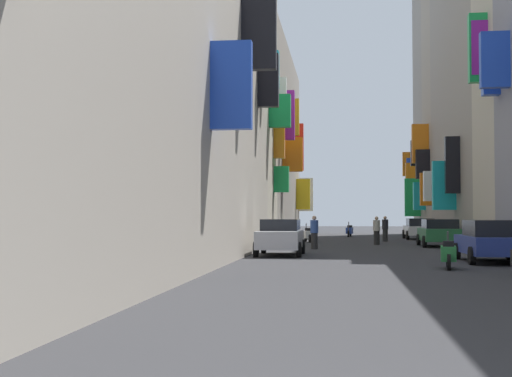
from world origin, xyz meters
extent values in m
plane|color=#2D2D30|center=(0.00, 30.00, 0.00)|extent=(140.00, 140.00, 0.00)
cube|color=blue|center=(-4.41, 16.73, 5.35)|extent=(1.19, 0.37, 2.54)
cube|color=black|center=(-4.53, 28.35, 7.69)|extent=(0.94, 0.47, 2.40)
cube|color=#19B2BF|center=(-4.60, 30.11, 8.55)|extent=(0.80, 0.60, 1.74)
cube|color=black|center=(-4.34, 23.10, 8.62)|extent=(1.31, 0.43, 3.05)
cube|color=#BCB29E|center=(-8.00, 35.30, 8.83)|extent=(6.00, 5.61, 17.66)
cube|color=orange|center=(-4.70, 35.96, 5.77)|extent=(0.60, 0.59, 1.98)
cube|color=green|center=(-4.59, 36.05, 3.61)|extent=(0.83, 0.44, 1.45)
cube|color=purple|center=(-4.47, 37.48, 7.39)|extent=(1.06, 0.56, 2.84)
cube|color=green|center=(-4.44, 33.39, 7.04)|extent=(1.12, 0.57, 1.71)
cube|color=white|center=(-4.64, 35.87, 8.48)|extent=(0.71, 0.47, 1.58)
cube|color=gray|center=(-8.00, 49.05, 6.82)|extent=(6.00, 21.90, 13.65)
cube|color=yellow|center=(-4.43, 55.66, 3.34)|extent=(1.15, 0.53, 2.53)
cube|color=red|center=(-4.35, 42.65, 6.03)|extent=(1.29, 0.37, 3.05)
cube|color=white|center=(-4.37, 59.03, 3.41)|extent=(1.26, 0.46, 2.89)
cube|color=orange|center=(-4.36, 41.83, 5.48)|extent=(1.27, 0.44, 2.17)
cube|color=yellow|center=(-4.42, 40.24, 7.65)|extent=(1.15, 0.42, 2.25)
cube|color=blue|center=(4.47, 24.05, 7.45)|extent=(1.06, 0.43, 2.11)
cube|color=blue|center=(4.67, 25.75, 7.24)|extent=(0.67, 0.51, 1.70)
cube|color=purple|center=(4.65, 28.02, 8.82)|extent=(0.70, 0.43, 2.36)
cube|color=green|center=(4.61, 28.07, 8.84)|extent=(0.78, 0.46, 3.00)
cube|color=gray|center=(8.00, 39.72, 10.56)|extent=(6.00, 15.81, 21.11)
cube|color=orange|center=(4.51, 45.79, 3.37)|extent=(0.98, 0.39, 2.21)
cube|color=#19B2BF|center=(4.37, 36.98, 3.26)|extent=(1.25, 0.56, 2.71)
cube|color=white|center=(4.33, 40.60, 3.37)|extent=(1.33, 0.58, 1.81)
cube|color=black|center=(4.62, 35.52, 4.29)|extent=(0.76, 0.47, 3.04)
cube|color=#9E9384|center=(8.00, 50.37, 10.13)|extent=(6.00, 5.50, 20.26)
cube|color=#19B2BF|center=(4.56, 51.34, 3.04)|extent=(0.89, 0.59, 2.10)
cube|color=black|center=(4.43, 50.40, 6.22)|extent=(1.15, 0.39, 1.90)
cube|color=orange|center=(4.41, 49.04, 6.79)|extent=(1.18, 0.58, 2.82)
cube|color=black|center=(4.51, 48.44, 5.25)|extent=(0.97, 0.55, 2.10)
cube|color=#19B2BF|center=(4.64, 50.20, 5.51)|extent=(0.72, 0.43, 2.45)
cube|color=gray|center=(8.00, 56.56, 10.91)|extent=(6.00, 6.88, 21.82)
cube|color=orange|center=(4.54, 57.25, 5.06)|extent=(0.93, 0.51, 1.85)
cube|color=blue|center=(4.62, 58.08, 5.35)|extent=(0.76, 0.44, 2.21)
cube|color=orange|center=(4.50, 59.00, 6.01)|extent=(1.01, 0.47, 2.07)
cube|color=green|center=(4.39, 54.69, 3.03)|extent=(1.22, 0.64, 3.03)
cube|color=white|center=(3.94, 45.52, 0.59)|extent=(1.85, 4.30, 0.59)
cube|color=black|center=(3.94, 45.31, 1.14)|extent=(1.63, 2.41, 0.50)
cylinder|color=black|center=(3.02, 46.94, 0.30)|extent=(0.18, 0.60, 0.60)
cylinder|color=black|center=(4.87, 46.94, 0.30)|extent=(0.18, 0.60, 0.60)
cylinder|color=black|center=(3.02, 44.10, 0.30)|extent=(0.18, 0.60, 0.60)
cylinder|color=black|center=(4.87, 44.10, 0.30)|extent=(0.18, 0.60, 0.60)
cube|color=#B7B7BC|center=(-3.73, 25.34, 0.65)|extent=(1.66, 4.13, 0.70)
cube|color=black|center=(-3.73, 25.55, 1.23)|extent=(1.46, 2.31, 0.46)
cylinder|color=black|center=(-2.90, 23.98, 0.30)|extent=(0.18, 0.60, 0.60)
cylinder|color=black|center=(-4.57, 23.98, 0.30)|extent=(0.18, 0.60, 0.60)
cylinder|color=black|center=(-2.90, 26.70, 0.30)|extent=(0.18, 0.60, 0.60)
cylinder|color=black|center=(-4.57, 26.70, 0.30)|extent=(0.18, 0.60, 0.60)
cube|color=#236638|center=(3.75, 34.34, 0.62)|extent=(1.82, 4.16, 0.64)
cube|color=black|center=(3.75, 34.13, 1.17)|extent=(1.60, 2.33, 0.47)
cylinder|color=black|center=(2.84, 35.71, 0.30)|extent=(0.18, 0.60, 0.60)
cylinder|color=black|center=(4.66, 35.71, 0.30)|extent=(0.18, 0.60, 0.60)
cylinder|color=black|center=(2.84, 32.97, 0.30)|extent=(0.18, 0.60, 0.60)
cylinder|color=black|center=(4.66, 32.97, 0.30)|extent=(0.18, 0.60, 0.60)
cube|color=navy|center=(3.87, 22.07, 0.60)|extent=(1.84, 4.50, 0.60)
cube|color=black|center=(3.87, 21.85, 1.18)|extent=(1.62, 2.52, 0.56)
cylinder|color=black|center=(2.94, 23.55, 0.30)|extent=(0.18, 0.60, 0.60)
cylinder|color=black|center=(4.79, 23.55, 0.30)|extent=(0.18, 0.60, 0.60)
cylinder|color=black|center=(2.94, 20.59, 0.30)|extent=(0.18, 0.60, 0.60)
cube|color=#2D4CAD|center=(-0.69, 50.11, 0.46)|extent=(0.58, 1.26, 0.45)
cube|color=black|center=(-0.66, 50.34, 0.77)|extent=(0.38, 0.59, 0.16)
cylinder|color=#4C4C51|center=(-0.76, 49.51, 0.79)|extent=(0.09, 0.28, 0.68)
cylinder|color=black|center=(-0.78, 49.36, 0.24)|extent=(0.15, 0.49, 0.48)
cylinder|color=black|center=(-0.60, 50.87, 0.24)|extent=(0.15, 0.49, 0.48)
cube|color=#287F3D|center=(1.93, 18.75, 0.46)|extent=(0.56, 1.09, 0.45)
cube|color=black|center=(1.91, 18.56, 0.77)|extent=(0.39, 0.59, 0.16)
cylinder|color=#4C4C51|center=(1.99, 19.27, 0.79)|extent=(0.09, 0.28, 0.68)
cylinder|color=black|center=(2.01, 19.40, 0.24)|extent=(0.16, 0.49, 0.48)
cylinder|color=black|center=(1.85, 18.11, 0.24)|extent=(0.16, 0.49, 0.48)
cube|color=silver|center=(-3.30, 39.42, 0.46)|extent=(0.68, 1.28, 0.45)
cube|color=black|center=(-3.25, 39.20, 0.77)|extent=(0.43, 0.61, 0.16)
cylinder|color=#4C4C51|center=(-3.43, 40.01, 0.79)|extent=(0.12, 0.28, 0.68)
cylinder|color=black|center=(-3.46, 40.16, 0.24)|extent=(0.20, 0.49, 0.48)
cylinder|color=black|center=(-3.14, 38.68, 0.24)|extent=(0.20, 0.49, 0.48)
cylinder|color=#262626|center=(1.38, 40.98, 0.38)|extent=(0.45, 0.45, 0.75)
cylinder|color=black|center=(1.38, 40.98, 1.05)|extent=(0.53, 0.53, 0.60)
sphere|color=tan|center=(1.38, 40.98, 1.45)|extent=(0.20, 0.20, 0.20)
cylinder|color=black|center=(0.63, 36.11, 0.38)|extent=(0.45, 0.45, 0.75)
cylinder|color=#B2AD9E|center=(0.63, 36.11, 1.05)|extent=(0.53, 0.53, 0.59)
sphere|color=tan|center=(0.63, 36.11, 1.45)|extent=(0.20, 0.20, 0.20)
cylinder|color=#282828|center=(-2.56, 30.60, 0.39)|extent=(0.44, 0.44, 0.77)
cylinder|color=#335199|center=(-2.56, 30.60, 1.08)|extent=(0.52, 0.52, 0.61)
sphere|color=tan|center=(-2.56, 30.60, 1.49)|extent=(0.21, 0.21, 0.21)
camera|label=1|loc=(-1.27, -3.35, 1.63)|focal=49.93mm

